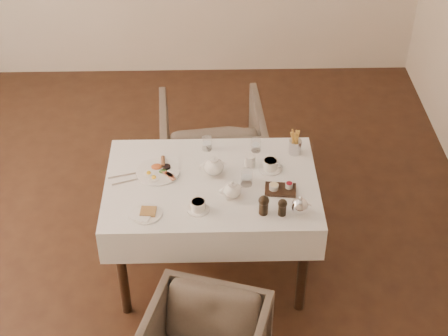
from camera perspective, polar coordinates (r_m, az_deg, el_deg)
name	(u,v)px	position (r m, az deg, el deg)	size (l,w,h in m)	color
table	(212,196)	(4.19, -1.04, -2.37)	(1.28, 0.88, 0.75)	black
armchair_far	(212,147)	(5.08, -1.03, 1.76)	(0.74, 0.76, 0.69)	brown
breakfast_plate	(158,171)	(4.20, -5.50, -0.25)	(0.27, 0.27, 0.03)	white
side_plate	(145,214)	(3.91, -6.57, -3.82)	(0.19, 0.17, 0.02)	white
teapot_centre	(214,166)	(4.13, -0.86, 0.21)	(0.17, 0.13, 0.13)	white
teapot_front	(232,189)	(3.97, 0.70, -1.76)	(0.15, 0.11, 0.12)	white
creamer	(250,161)	(4.21, 2.18, 0.62)	(0.06, 0.06, 0.08)	white
teacup_near	(198,206)	(3.90, -2.16, -3.17)	(0.13, 0.13, 0.06)	white
teacup_far	(270,165)	(4.20, 3.87, 0.23)	(0.14, 0.14, 0.07)	white
glass_left	(207,143)	(4.35, -1.44, 2.05)	(0.06, 0.06, 0.09)	silver
glass_mid	(247,178)	(4.07, 1.89, -0.80)	(0.07, 0.07, 0.10)	silver
glass_right	(256,145)	(4.34, 2.68, 1.92)	(0.06, 0.06, 0.09)	silver
condiment_board	(280,189)	(4.05, 4.69, -1.72)	(0.19, 0.14, 0.05)	black
pepper_mill_left	(264,205)	(3.86, 3.31, -3.08)	(0.06, 0.06, 0.13)	black
pepper_mill_right	(282,207)	(3.87, 4.87, -3.26)	(0.05, 0.05, 0.11)	black
silver_pot	(300,205)	(3.88, 6.31, -3.07)	(0.12, 0.10, 0.13)	white
fries_cup	(295,143)	(4.32, 5.95, 2.05)	(0.08, 0.08, 0.17)	silver
cutlery_fork	(123,176)	(4.20, -8.37, -0.63)	(0.01, 0.19, 0.00)	silver
cutlery_knife	(127,182)	(4.15, -8.06, -1.13)	(0.01, 0.18, 0.00)	silver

